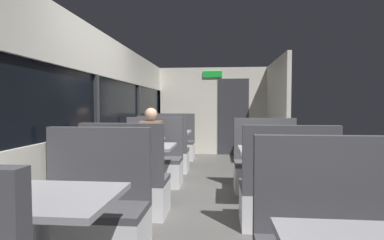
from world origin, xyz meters
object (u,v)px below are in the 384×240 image
at_px(bench_mid_window_facing_end, 127,188).
at_px(dining_table_far_window, 170,136).
at_px(bench_mid_window_facing_entry, 153,165).
at_px(dining_table_rear_aisle, 275,157).
at_px(dining_table_mid_window, 142,152).
at_px(dining_table_near_window, 44,211).
at_px(bench_rear_aisle_facing_entry, 266,169).
at_px(bench_far_window_facing_entry, 174,146).
at_px(bench_near_window_facing_entry, 92,218).
at_px(bench_far_window_facing_end, 164,155).
at_px(seated_passenger, 152,153).
at_px(coffee_cup_primary, 171,129).
at_px(bench_rear_aisle_facing_end, 286,197).

distance_m(bench_mid_window_facing_end, dining_table_far_window, 3.08).
xyz_separation_m(bench_mid_window_facing_entry, dining_table_rear_aisle, (1.79, -0.90, 0.31)).
bearing_deg(dining_table_mid_window, dining_table_far_window, 90.00).
distance_m(dining_table_near_window, dining_table_far_window, 4.73).
relative_size(bench_mid_window_facing_entry, bench_rear_aisle_facing_entry, 1.00).
distance_m(bench_far_window_facing_entry, bench_rear_aisle_facing_entry, 3.13).
xyz_separation_m(bench_near_window_facing_entry, bench_rear_aisle_facing_entry, (1.79, 2.16, 0.00)).
bearing_deg(bench_rear_aisle_facing_entry, dining_table_near_window, -122.01).
xyz_separation_m(bench_far_window_facing_end, seated_passenger, (0.00, -1.04, 0.21)).
bearing_deg(bench_far_window_facing_entry, bench_mid_window_facing_entry, -90.00).
bearing_deg(dining_table_mid_window, bench_far_window_facing_entry, 90.00).
distance_m(bench_mid_window_facing_end, seated_passenger, 1.34).
height_order(dining_table_far_window, dining_table_rear_aisle, same).
bearing_deg(bench_mid_window_facing_entry, bench_far_window_facing_end, 90.00).
height_order(bench_far_window_facing_end, bench_rear_aisle_facing_entry, same).
height_order(dining_table_far_window, bench_rear_aisle_facing_entry, bench_rear_aisle_facing_entry).
bearing_deg(bench_near_window_facing_entry, bench_far_window_facing_end, 90.00).
bearing_deg(bench_far_window_facing_entry, dining_table_far_window, -90.00).
bearing_deg(seated_passenger, coffee_cup_primary, 87.95).
relative_size(dining_table_mid_window, bench_far_window_facing_end, 0.82).
xyz_separation_m(bench_far_window_facing_end, bench_rear_aisle_facing_end, (1.79, -2.56, 0.00)).
relative_size(bench_far_window_facing_end, dining_table_rear_aisle, 1.22).
bearing_deg(bench_far_window_facing_entry, bench_rear_aisle_facing_end, -65.69).
height_order(bench_mid_window_facing_end, bench_rear_aisle_facing_end, same).
bearing_deg(dining_table_rear_aisle, dining_table_mid_window, 173.62).
distance_m(dining_table_near_window, bench_near_window_facing_entry, 0.77).
height_order(bench_mid_window_facing_end, bench_far_window_facing_end, same).
relative_size(dining_table_rear_aisle, bench_rear_aisle_facing_end, 0.82).
height_order(dining_table_near_window, coffee_cup_primary, coffee_cup_primary).
bearing_deg(bench_mid_window_facing_end, bench_rear_aisle_facing_entry, 33.81).
distance_m(dining_table_mid_window, dining_table_rear_aisle, 1.80).
bearing_deg(bench_far_window_facing_end, dining_table_near_window, -90.00).
bearing_deg(dining_table_rear_aisle, bench_rear_aisle_facing_end, -90.00).
bearing_deg(dining_table_near_window, bench_near_window_facing_entry, 90.00).
bearing_deg(bench_mid_window_facing_end, bench_near_window_facing_entry, -90.00).
bearing_deg(bench_far_window_facing_end, bench_mid_window_facing_end, -90.00).
xyz_separation_m(dining_table_far_window, bench_far_window_facing_end, (0.00, -0.70, -0.31)).
height_order(dining_table_far_window, seated_passenger, seated_passenger).
height_order(dining_table_near_window, bench_mid_window_facing_entry, bench_mid_window_facing_entry).
bearing_deg(bench_rear_aisle_facing_entry, bench_far_window_facing_end, 146.94).
relative_size(dining_table_rear_aisle, seated_passenger, 0.71).
distance_m(dining_table_mid_window, bench_mid_window_facing_entry, 0.77).
xyz_separation_m(bench_rear_aisle_facing_end, seated_passenger, (-1.79, 1.53, 0.21)).
bearing_deg(bench_rear_aisle_facing_entry, bench_mid_window_facing_end, -146.19).
relative_size(dining_table_near_window, bench_rear_aisle_facing_entry, 0.82).
bearing_deg(bench_mid_window_facing_end, dining_table_rear_aisle, 15.59).
xyz_separation_m(dining_table_near_window, bench_far_window_facing_end, (0.00, 4.03, -0.31)).
bearing_deg(coffee_cup_primary, bench_mid_window_facing_entry, -92.15).
xyz_separation_m(bench_mid_window_facing_entry, bench_far_window_facing_end, (0.00, 0.97, 0.00)).
height_order(bench_mid_window_facing_entry, bench_far_window_facing_entry, same).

